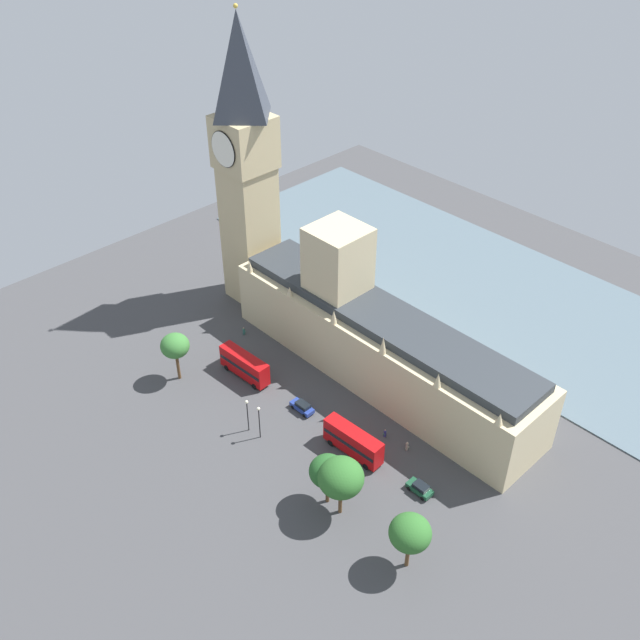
{
  "coord_description": "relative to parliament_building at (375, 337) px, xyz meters",
  "views": [
    {
      "loc": [
        73.5,
        63.06,
        85.0
      ],
      "look_at": [
        1.0,
        -12.44,
        7.27
      ],
      "focal_mm": 40.52,
      "sensor_mm": 36.0,
      "label": 1
    }
  ],
  "objects": [
    {
      "name": "ground_plane",
      "position": [
        1.99,
        1.8,
        -7.66
      ],
      "size": [
        148.0,
        148.0,
        0.0
      ],
      "primitive_type": "plane",
      "color": "#424244"
    },
    {
      "name": "river_thames",
      "position": [
        -35.62,
        1.8,
        -7.53
      ],
      "size": [
        42.78,
        133.2,
        0.25
      ],
      "primitive_type": "cube",
      "color": "slate",
      "rests_on": "ground"
    },
    {
      "name": "parliament_building",
      "position": [
        0.0,
        0.0,
        0.0
      ],
      "size": [
        13.83,
        61.63,
        25.46
      ],
      "color": "#CCBA8E",
      "rests_on": "ground"
    },
    {
      "name": "clock_tower",
      "position": [
        -0.24,
        -33.75,
        21.71
      ],
      "size": [
        9.58,
        9.58,
        56.8
      ],
      "color": "tan",
      "rests_on": "ground"
    },
    {
      "name": "double_decker_bus_kerbside",
      "position": [
        17.51,
        -14.79,
        -5.02
      ],
      "size": [
        3.09,
        10.62,
        4.75
      ],
      "rotation": [
        0.0,
        0.0,
        3.19
      ],
      "color": "#B20C0F",
      "rests_on": "ground"
    },
    {
      "name": "car_blue_opposite_hall",
      "position": [
        16.17,
        -1.23,
        -6.77
      ],
      "size": [
        1.9,
        4.45,
        1.74
      ],
      "rotation": [
        0.0,
        0.0,
        3.15
      ],
      "color": "navy",
      "rests_on": "ground"
    },
    {
      "name": "double_decker_bus_midblock",
      "position": [
        16.94,
        11.38,
        -5.02
      ],
      "size": [
        3.1,
        10.62,
        4.75
      ],
      "rotation": [
        0.0,
        0.0,
        0.05
      ],
      "color": "#B20C0F",
      "rests_on": "ground"
    },
    {
      "name": "car_dark_green_far_end",
      "position": [
        15.4,
        23.8,
        -6.77
      ],
      "size": [
        1.95,
        4.06,
        1.74
      ],
      "rotation": [
        0.0,
        0.0,
        3.14
      ],
      "color": "#19472D",
      "rests_on": "ground"
    },
    {
      "name": "pedestrian_leading",
      "position": [
        10.6,
        12.47,
        -6.97
      ],
      "size": [
        0.59,
        0.49,
        1.52
      ],
      "rotation": [
        0.0,
        0.0,
        4.54
      ],
      "color": "navy",
      "rests_on": "ground"
    },
    {
      "name": "pedestrian_near_tower",
      "position": [
        10.24,
        16.85,
        -6.91
      ],
      "size": [
        0.5,
        0.61,
        1.66
      ],
      "rotation": [
        0.0,
        0.0,
        6.19
      ],
      "color": "gray",
      "rests_on": "ground"
    },
    {
      "name": "pedestrian_by_river_gate",
      "position": [
        9.94,
        -24.52,
        -6.93
      ],
      "size": [
        0.59,
        0.67,
        1.61
      ],
      "rotation": [
        0.0,
        0.0,
        0.42
      ],
      "color": "#336B60",
      "rests_on": "ground"
    },
    {
      "name": "plane_tree_trailing",
      "position": [
        26.5,
        15.42,
        -1.21
      ],
      "size": [
        5.42,
        5.42,
        8.79
      ],
      "color": "brown",
      "rests_on": "ground"
    },
    {
      "name": "plane_tree_corner",
      "position": [
        26.27,
        -22.54,
        -0.38
      ],
      "size": [
        5.05,
        5.05,
        9.5
      ],
      "color": "brown",
      "rests_on": "ground"
    },
    {
      "name": "plane_tree_under_trees",
      "position": [
        26.35,
        30.63,
        -0.82
      ],
      "size": [
        5.69,
        5.69,
        9.3
      ],
      "color": "brown",
      "rests_on": "ground"
    },
    {
      "name": "plane_tree_slot_10",
      "position": [
        26.55,
        18.11,
        -0.31
      ],
      "size": [
        6.6,
        6.6,
        10.19
      ],
      "color": "brown",
      "rests_on": "ground"
    },
    {
      "name": "street_lamp_slot_11",
      "position": [
        25.28,
        -1.4,
        -3.08
      ],
      "size": [
        0.56,
        0.56,
        6.59
      ],
      "color": "black",
      "rests_on": "ground"
    },
    {
      "name": "street_lamp_slot_12",
      "position": [
        25.6,
        -3.95,
        -3.12
      ],
      "size": [
        0.56,
        0.56,
        6.53
      ],
      "color": "black",
      "rests_on": "ground"
    }
  ]
}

